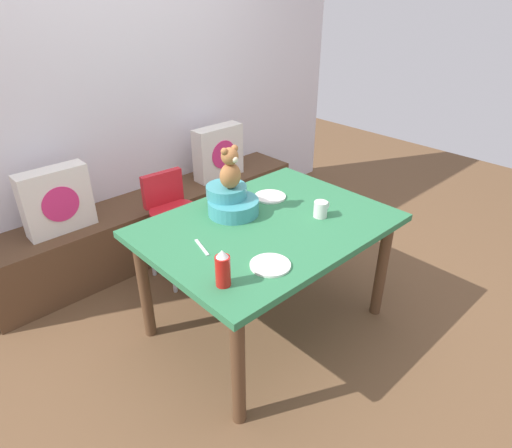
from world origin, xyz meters
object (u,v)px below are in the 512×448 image
(dining_table, at_px, (268,236))
(ketchup_bottle, at_px, (223,269))
(highchair, at_px, (174,214))
(dinner_plate_far, at_px, (270,197))
(pillow_floral_right, at_px, (218,152))
(infant_seat_teal, at_px, (231,202))
(dinner_plate_near, at_px, (270,265))
(coffee_mug, at_px, (321,209))
(pillow_floral_left, at_px, (56,201))
(teddy_bear, at_px, (230,169))

(dining_table, distance_m, ketchup_bottle, 0.65)
(highchair, distance_m, dinner_plate_far, 0.73)
(pillow_floral_right, relative_size, ketchup_bottle, 2.38)
(pillow_floral_right, bearing_deg, ketchup_bottle, -127.96)
(infant_seat_teal, bearing_deg, pillow_floral_right, 55.04)
(dining_table, relative_size, ketchup_bottle, 7.51)
(infant_seat_teal, xyz_separation_m, ketchup_bottle, (-0.49, -0.52, 0.02))
(pillow_floral_right, xyz_separation_m, dinner_plate_near, (-0.93, -1.56, 0.07))
(dining_table, relative_size, coffee_mug, 11.57)
(pillow_floral_right, height_order, highchair, pillow_floral_right)
(pillow_floral_right, xyz_separation_m, dining_table, (-0.63, -1.24, -0.03))
(pillow_floral_right, distance_m, dining_table, 1.39)
(pillow_floral_right, relative_size, highchair, 0.56)
(dining_table, bearing_deg, dinner_plate_near, -133.00)
(coffee_mug, height_order, dinner_plate_far, coffee_mug)
(ketchup_bottle, relative_size, coffee_mug, 1.54)
(pillow_floral_right, height_order, dinner_plate_near, pillow_floral_right)
(pillow_floral_left, xyz_separation_m, dining_table, (0.73, -1.24, -0.03))
(pillow_floral_left, bearing_deg, highchair, -33.79)
(dinner_plate_far, bearing_deg, infant_seat_teal, 177.88)
(highchair, relative_size, ketchup_bottle, 4.27)
(coffee_mug, bearing_deg, dinner_plate_near, -164.11)
(infant_seat_teal, bearing_deg, ketchup_bottle, -133.14)
(teddy_bear, bearing_deg, pillow_floral_right, 55.05)
(dining_table, xyz_separation_m, teddy_bear, (-0.07, 0.24, 0.37))
(coffee_mug, relative_size, dinner_plate_far, 0.60)
(ketchup_bottle, xyz_separation_m, dinner_plate_near, (0.26, -0.04, -0.08))
(highchair, xyz_separation_m, ketchup_bottle, (-0.44, -1.11, 0.31))
(teddy_bear, distance_m, coffee_mug, 0.57)
(dinner_plate_near, bearing_deg, pillow_floral_left, 105.62)
(dining_table, height_order, infant_seat_teal, infant_seat_teal)
(teddy_bear, bearing_deg, infant_seat_teal, 90.00)
(infant_seat_teal, bearing_deg, dining_table, -73.54)
(pillow_floral_left, xyz_separation_m, coffee_mug, (1.01, -1.40, 0.11))
(highchair, bearing_deg, infant_seat_teal, -85.91)
(teddy_bear, xyz_separation_m, dinner_plate_far, (0.31, -0.01, -0.27))
(infant_seat_teal, distance_m, dinner_plate_far, 0.32)
(infant_seat_teal, bearing_deg, teddy_bear, -90.00)
(pillow_floral_left, height_order, dinner_plate_near, pillow_floral_left)
(dining_table, height_order, highchair, highchair)
(ketchup_bottle, xyz_separation_m, coffee_mug, (0.83, 0.12, -0.04))
(pillow_floral_left, bearing_deg, infant_seat_teal, -56.54)
(ketchup_bottle, relative_size, dinner_plate_far, 0.92)
(coffee_mug, bearing_deg, highchair, 111.66)
(pillow_floral_left, relative_size, teddy_bear, 1.76)
(dining_table, bearing_deg, pillow_floral_left, 120.56)
(highchair, relative_size, dinner_plate_far, 3.95)
(dining_table, bearing_deg, infant_seat_teal, 106.46)
(dinner_plate_far, bearing_deg, ketchup_bottle, -147.59)
(dinner_plate_near, relative_size, dinner_plate_far, 1.00)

